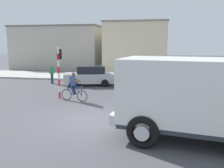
% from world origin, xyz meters
% --- Properties ---
extents(ground_plane, '(120.00, 120.00, 0.00)m').
position_xyz_m(ground_plane, '(0.00, 0.00, 0.00)').
color(ground_plane, '#4C4C51').
extents(sidewalk_far, '(80.00, 5.00, 0.16)m').
position_xyz_m(sidewalk_far, '(0.00, 12.90, 0.08)').
color(sidewalk_far, '#ADADA8').
rests_on(sidewalk_far, ground).
extents(truck_foreground, '(5.73, 3.43, 2.90)m').
position_xyz_m(truck_foreground, '(4.35, -1.68, 1.67)').
color(truck_foreground, white).
rests_on(truck_foreground, ground).
extents(cyclist, '(1.71, 0.55, 1.72)m').
position_xyz_m(cyclist, '(-1.84, 3.04, 0.86)').
color(cyclist, black).
rests_on(cyclist, ground).
extents(traffic_light_pole, '(0.24, 0.43, 3.20)m').
position_xyz_m(traffic_light_pole, '(-2.95, 3.57, 2.07)').
color(traffic_light_pole, red).
rests_on(traffic_light_pole, ground).
extents(car_red_near, '(4.30, 2.67, 1.60)m').
position_xyz_m(car_red_near, '(-2.38, 8.32, 0.82)').
color(car_red_near, '#B7B7BC').
rests_on(car_red_near, ground).
extents(car_far_side, '(4.30, 2.68, 1.60)m').
position_xyz_m(car_far_side, '(1.92, 8.28, 0.82)').
color(car_far_side, '#B7B7BC').
rests_on(car_far_side, ground).
extents(pedestrian_near_kerb, '(0.34, 0.22, 1.62)m').
position_xyz_m(pedestrian_near_kerb, '(-5.79, 8.52, 0.85)').
color(pedestrian_near_kerb, '#2D334C').
rests_on(pedestrian_near_kerb, ground).
extents(building_corner_left, '(11.69, 7.64, 5.65)m').
position_xyz_m(building_corner_left, '(-10.10, 20.99, 2.83)').
color(building_corner_left, '#B2AD9E').
rests_on(building_corner_left, ground).
extents(building_mid_block, '(7.25, 6.45, 5.89)m').
position_xyz_m(building_mid_block, '(0.46, 18.86, 2.95)').
color(building_mid_block, beige).
rests_on(building_mid_block, ground).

